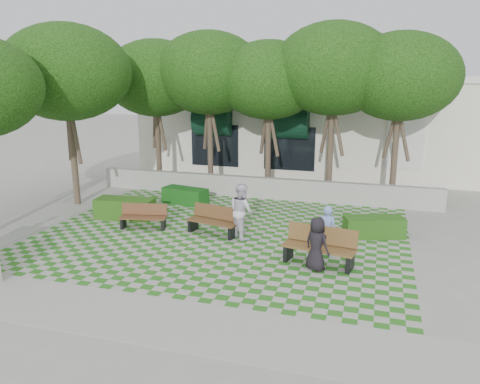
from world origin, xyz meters
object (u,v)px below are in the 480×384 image
(bench_east, at_px, (320,247))
(person_white, at_px, (242,211))
(bench_west, at_px, (144,217))
(hedge_midleft, at_px, (185,196))
(person_dark, at_px, (317,244))
(hedge_west, at_px, (125,208))
(bench_mid, at_px, (214,221))
(person_blue, at_px, (327,231))
(hedge_east, at_px, (374,227))

(bench_east, distance_m, person_white, 3.14)
(bench_west, bearing_deg, person_white, -11.41)
(hedge_midleft, bearing_deg, bench_east, -38.37)
(bench_west, distance_m, person_white, 3.59)
(bench_east, xyz_separation_m, person_white, (-2.73, 1.51, 0.40))
(bench_east, distance_m, person_dark, 0.50)
(bench_east, xyz_separation_m, hedge_west, (-7.51, 2.33, -0.13))
(bench_mid, height_order, person_blue, person_blue)
(bench_west, height_order, hedge_east, bench_west)
(hedge_midleft, height_order, person_blue, person_blue)
(bench_west, bearing_deg, hedge_west, 133.09)
(bench_mid, xyz_separation_m, person_white, (1.00, -0.08, 0.46))
(hedge_east, bearing_deg, person_blue, -121.25)
(bench_mid, relative_size, hedge_midleft, 1.00)
(hedge_east, xyz_separation_m, person_white, (-4.15, -1.33, 0.57))
(bench_east, height_order, person_dark, person_dark)
(hedge_midleft, distance_m, person_dark, 8.15)
(bench_mid, distance_m, bench_west, 2.56)
(bench_mid, relative_size, bench_west, 1.12)
(bench_mid, xyz_separation_m, hedge_east, (5.15, 1.25, -0.12))
(person_dark, bearing_deg, hedge_west, 9.23)
(bench_west, relative_size, person_blue, 1.09)
(hedge_east, bearing_deg, person_dark, -113.94)
(person_dark, bearing_deg, hedge_midleft, -11.37)
(bench_east, xyz_separation_m, bench_mid, (-3.73, 1.59, -0.06))
(hedge_midleft, bearing_deg, hedge_west, -117.28)
(bench_mid, height_order, bench_west, bench_mid)
(bench_east, xyz_separation_m, hedge_east, (1.42, 2.84, -0.18))
(hedge_east, bearing_deg, hedge_west, -176.73)
(hedge_midleft, xyz_separation_m, person_blue, (6.30, -4.21, 0.44))
(bench_east, height_order, hedge_east, bench_east)
(hedge_east, relative_size, person_blue, 1.24)
(bench_mid, distance_m, person_white, 1.11)
(person_blue, xyz_separation_m, person_dark, (-0.15, -1.12, -0.02))
(hedge_east, xyz_separation_m, hedge_midleft, (-7.61, 2.05, -0.01))
(bench_east, relative_size, person_white, 1.16)
(bench_east, height_order, hedge_midleft, bench_east)
(bench_mid, xyz_separation_m, hedge_midleft, (-2.45, 3.30, -0.12))
(bench_west, bearing_deg, bench_mid, -9.32)
(bench_east, relative_size, bench_mid, 1.12)
(hedge_east, bearing_deg, hedge_midleft, 164.89)
(hedge_east, distance_m, person_white, 4.40)
(bench_west, xyz_separation_m, person_blue, (6.40, -0.79, 0.36))
(hedge_midleft, height_order, hedge_west, hedge_west)
(hedge_midleft, xyz_separation_m, person_dark, (6.15, -5.33, 0.42))
(bench_east, distance_m, hedge_east, 3.18)
(bench_east, distance_m, person_blue, 0.74)
(hedge_east, xyz_separation_m, hedge_west, (-8.93, -0.51, 0.04))
(bench_mid, xyz_separation_m, person_blue, (3.84, -0.91, 0.32))
(bench_west, xyz_separation_m, hedge_west, (-1.22, 0.86, -0.03))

